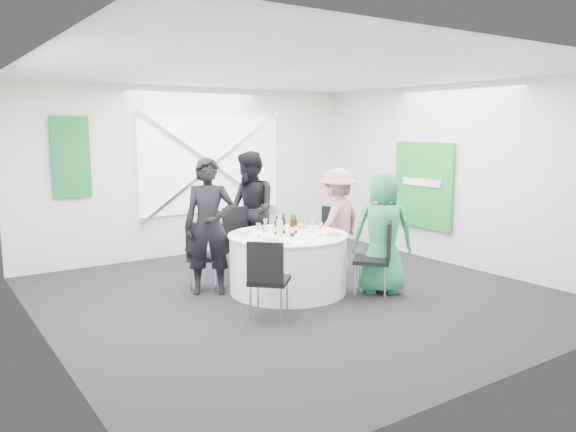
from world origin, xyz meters
TOP-DOWN VIEW (x-y plane):
  - floor at (0.00, 0.00)m, footprint 6.00×6.00m
  - ceiling at (0.00, 0.00)m, footprint 6.00×6.00m
  - wall_back at (0.00, 3.00)m, footprint 6.00×0.00m
  - wall_front at (0.00, -3.00)m, footprint 6.00×0.00m
  - wall_left at (-3.00, 0.00)m, footprint 0.00×6.00m
  - wall_right at (3.00, 0.00)m, footprint 0.00×6.00m
  - window_panel at (0.30, 2.96)m, footprint 2.60×0.03m
  - window_brace_a at (0.30, 2.92)m, footprint 2.63×0.05m
  - window_brace_b at (0.30, 2.92)m, footprint 2.63×0.05m
  - green_banner at (-2.00, 2.95)m, footprint 0.55×0.04m
  - green_sign at (2.94, 0.60)m, footprint 0.05×1.20m
  - banquet_table at (0.00, 0.20)m, footprint 1.56×1.56m
  - chair_back at (-0.08, 1.34)m, footprint 0.48×0.48m
  - chair_back_left at (-0.91, 0.95)m, footprint 0.56×0.56m
  - chair_back_right at (1.13, 0.73)m, footprint 0.58×0.58m
  - chair_front_right at (0.80, -0.66)m, footprint 0.63×0.63m
  - chair_front_left at (-0.86, -0.67)m, footprint 0.59×0.59m
  - person_man_back_left at (-0.88, 0.70)m, footprint 0.76×0.68m
  - person_man_back at (0.17, 1.46)m, footprint 0.59×0.93m
  - person_woman_pink at (1.14, 0.59)m, footprint 1.10×0.76m
  - person_woman_green at (0.98, -0.53)m, footprint 0.93×0.87m
  - plate_back at (-0.06, 0.70)m, footprint 0.27×0.27m
  - plate_back_left at (-0.48, 0.54)m, footprint 0.25×0.25m
  - plate_back_right at (0.40, 0.53)m, footprint 0.29×0.29m
  - plate_front_right at (0.42, -0.20)m, footprint 0.25×0.25m
  - plate_front_left at (-0.41, -0.24)m, footprint 0.29×0.29m
  - napkin at (-0.45, -0.11)m, footprint 0.21×0.19m
  - beer_bottle_a at (-0.13, 0.27)m, footprint 0.06×0.06m
  - beer_bottle_b at (-0.01, 0.30)m, footprint 0.06×0.06m
  - beer_bottle_c at (0.11, 0.20)m, footprint 0.06×0.06m
  - beer_bottle_d at (-0.03, 0.06)m, footprint 0.06×0.06m
  - green_water_bottle at (0.13, 0.30)m, footprint 0.08×0.08m
  - clear_water_bottle at (-0.16, 0.15)m, footprint 0.08×0.08m
  - wine_glass_a at (0.36, 0.16)m, footprint 0.07×0.07m
  - wine_glass_b at (-0.39, 0.29)m, footprint 0.07×0.07m
  - wine_glass_c at (0.29, -0.11)m, footprint 0.07×0.07m
  - wine_glass_d at (-0.42, 0.13)m, footprint 0.07×0.07m
  - wine_glass_e at (-0.13, 0.55)m, footprint 0.07×0.07m
  - wine_glass_f at (0.30, 0.51)m, footprint 0.07×0.07m
  - fork_a at (0.27, -0.31)m, footprint 0.12×0.12m
  - knife_a at (0.52, -0.04)m, footprint 0.11×0.12m
  - fork_b at (0.56, 0.33)m, footprint 0.09×0.14m
  - knife_b at (0.37, 0.64)m, footprint 0.09×0.13m
  - fork_c at (0.13, 0.76)m, footprint 0.15×0.03m
  - knife_c at (-0.15, 0.75)m, footprint 0.15×0.02m
  - fork_d at (-0.54, 0.01)m, footprint 0.10×0.13m
  - knife_d at (-0.35, -0.26)m, footprint 0.10×0.13m
  - fork_e at (-0.37, 0.64)m, footprint 0.09×0.13m
  - knife_e at (-0.56, 0.34)m, footprint 0.09×0.14m

SIDE VIEW (x-z plane):
  - floor at x=0.00m, z-range 0.00..0.00m
  - banquet_table at x=0.00m, z-range 0.00..0.76m
  - chair_back_left at x=-0.91m, z-range 0.07..0.95m
  - chair_front_left at x=-0.86m, z-range 0.08..1.00m
  - chair_back_right at x=1.13m, z-range 0.08..1.04m
  - chair_front_right at x=0.80m, z-range 0.09..1.06m
  - chair_back at x=-0.08m, z-range 0.09..1.07m
  - fork_a at x=0.27m, z-range 0.76..0.77m
  - knife_a at x=0.52m, z-range 0.76..0.77m
  - fork_b at x=0.56m, z-range 0.76..0.77m
  - knife_b at x=0.37m, z-range 0.76..0.77m
  - fork_c at x=0.13m, z-range 0.76..0.77m
  - knife_c at x=-0.15m, z-range 0.76..0.77m
  - fork_d at x=-0.54m, z-range 0.76..0.77m
  - knife_d at x=-0.35m, z-range 0.76..0.77m
  - fork_e at x=-0.37m, z-range 0.76..0.77m
  - knife_e at x=-0.56m, z-range 0.76..0.77m
  - plate_back at x=-0.06m, z-range 0.76..0.77m
  - plate_back_left at x=-0.48m, z-range 0.76..0.77m
  - plate_front_left at x=-0.41m, z-range 0.76..0.77m
  - person_woman_pink at x=1.14m, z-range 0.00..1.55m
  - plate_front_right at x=0.42m, z-range 0.76..0.80m
  - plate_back_right at x=0.40m, z-range 0.76..0.80m
  - person_woman_green at x=0.98m, z-range 0.00..1.59m
  - napkin at x=-0.45m, z-range 0.78..0.82m
  - beer_bottle_c at x=0.11m, z-range 0.73..0.97m
  - beer_bottle_a at x=-0.13m, z-range 0.73..0.98m
  - beer_bottle_b at x=-0.01m, z-range 0.73..0.99m
  - clear_water_bottle at x=-0.16m, z-range 0.73..1.00m
  - beer_bottle_d at x=-0.03m, z-range 0.73..1.00m
  - person_man_back_left at x=-0.88m, z-range 0.00..1.76m
  - wine_glass_a at x=0.36m, z-range 0.80..0.97m
  - wine_glass_b at x=-0.39m, z-range 0.80..0.97m
  - wine_glass_c at x=0.29m, z-range 0.80..0.97m
  - wine_glass_d at x=-0.42m, z-range 0.80..0.97m
  - wine_glass_e at x=-0.13m, z-range 0.80..0.97m
  - wine_glass_f at x=0.30m, z-range 0.80..0.97m
  - green_water_bottle at x=0.13m, z-range 0.73..1.05m
  - person_man_back at x=0.17m, z-range 0.00..1.79m
  - green_sign at x=2.94m, z-range 0.50..1.90m
  - wall_back at x=0.00m, z-range -1.60..4.40m
  - wall_front at x=0.00m, z-range -1.60..4.40m
  - wall_left at x=-3.00m, z-range -1.60..4.40m
  - wall_right at x=3.00m, z-range -1.60..4.40m
  - window_panel at x=0.30m, z-range 0.70..2.30m
  - window_brace_a at x=0.30m, z-range 0.58..2.42m
  - window_brace_b at x=0.30m, z-range 0.58..2.42m
  - green_banner at x=-2.00m, z-range 1.10..2.30m
  - ceiling at x=0.00m, z-range 2.80..2.80m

